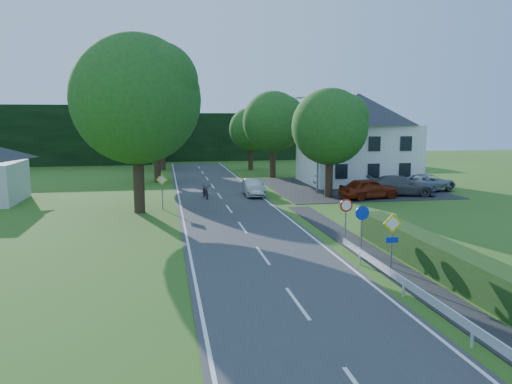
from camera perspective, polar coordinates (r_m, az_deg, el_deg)
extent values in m
cube|color=#393A3C|center=(30.52, -2.14, -3.30)|extent=(7.00, 80.00, 0.04)
cube|color=#262629|center=(16.04, 26.82, -15.21)|extent=(1.50, 44.00, 0.04)
cube|color=#262629|center=(46.00, 10.42, 0.52)|extent=(14.00, 16.00, 0.04)
cube|color=white|center=(30.23, -8.25, -3.45)|extent=(0.12, 80.00, 0.01)
cube|color=white|center=(31.13, 3.80, -3.04)|extent=(0.12, 80.00, 0.01)
cube|color=black|center=(76.62, -1.19, 6.36)|extent=(30.00, 5.00, 7.00)
cube|color=white|center=(49.22, 11.45, 4.26)|extent=(10.00, 8.00, 5.60)
pyramid|color=#27262B|center=(49.11, 11.60, 9.26)|extent=(10.60, 8.40, 3.00)
cylinder|color=gray|center=(41.56, 7.11, 5.28)|extent=(0.16, 0.16, 8.00)
cylinder|color=gray|center=(41.30, 6.13, 10.70)|extent=(1.70, 0.10, 0.10)
cube|color=gray|center=(41.05, 4.91, 10.66)|extent=(0.50, 0.18, 0.12)
cylinder|color=gray|center=(20.19, 15.20, -6.25)|extent=(0.07, 0.07, 2.40)
cube|color=yellow|center=(19.94, 15.35, -3.49)|extent=(0.78, 0.04, 0.78)
cube|color=white|center=(19.94, 15.35, -3.49)|extent=(0.57, 0.05, 0.57)
cube|color=#0C2EB7|center=(20.08, 15.27, -5.30)|extent=(0.50, 0.04, 0.22)
cylinder|color=gray|center=(22.87, 11.95, -4.68)|extent=(0.07, 0.07, 2.20)
cylinder|color=#0C2EB7|center=(22.65, 12.05, -2.36)|extent=(0.64, 0.04, 0.64)
cylinder|color=gray|center=(24.68, 10.19, -3.67)|extent=(0.07, 0.07, 2.20)
cylinder|color=red|center=(24.48, 10.27, -1.51)|extent=(0.64, 0.04, 0.64)
cylinder|color=white|center=(24.46, 10.29, -1.52)|extent=(0.48, 0.04, 0.48)
cylinder|color=gray|center=(34.95, -10.66, -0.15)|extent=(0.07, 0.07, 2.20)
cube|color=yellow|center=(34.80, -10.70, 1.39)|extent=(0.78, 0.04, 0.78)
cube|color=white|center=(34.80, -10.70, 1.39)|extent=(0.57, 0.05, 0.57)
imported|color=#AFB0B4|center=(40.09, -0.29, 0.52)|extent=(1.57, 4.15, 1.35)
imported|color=black|center=(39.14, -5.79, 0.12)|extent=(0.92, 2.19, 1.12)
imported|color=maroon|center=(39.64, 12.74, 0.40)|extent=(4.98, 2.88, 1.59)
imported|color=silver|center=(46.21, 9.62, 1.64)|extent=(5.18, 2.26, 1.65)
imported|color=#505055|center=(42.15, 16.24, 0.73)|extent=(5.83, 3.60, 1.58)
imported|color=#9A9BA1|center=(45.10, 19.00, 1.02)|extent=(5.80, 4.02, 1.47)
imported|color=#B00E2F|center=(47.27, 8.56, 1.88)|extent=(2.29, 2.32, 1.77)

